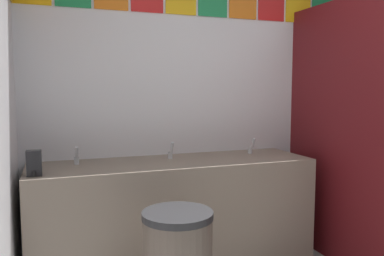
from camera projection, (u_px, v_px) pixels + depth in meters
wall_back at (239, 94)px, 3.44m from camera, size 3.63×0.09×2.65m
vanity_counter at (175, 213)px, 2.97m from camera, size 2.10×0.61×0.84m
faucet_left at (77, 158)px, 2.77m from camera, size 0.04×0.10×0.14m
faucet_center at (171, 152)px, 3.01m from camera, size 0.04×0.10×0.14m
faucet_right at (251, 148)px, 3.24m from camera, size 0.04×0.10×0.14m
soap_dispenser at (34, 163)px, 2.42m from camera, size 0.09×0.09×0.16m
toilet at (372, 208)px, 3.52m from camera, size 0.39×0.49×0.74m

